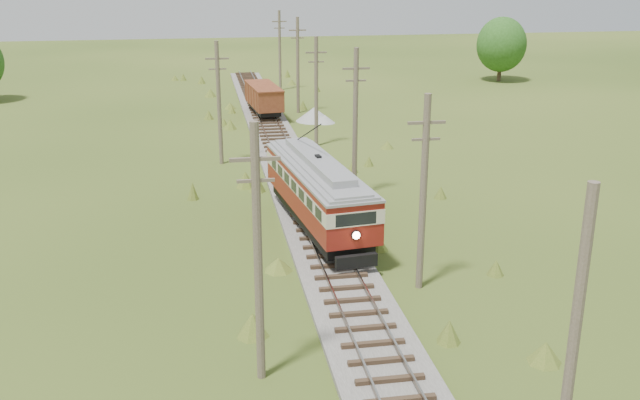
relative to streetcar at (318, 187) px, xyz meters
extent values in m
cube|color=#605B54|center=(0.00, 8.80, -2.44)|extent=(3.60, 96.00, 0.25)
cube|color=#726659|center=(-0.72, 8.80, -2.08)|extent=(0.08, 96.00, 0.17)
cube|color=#726659|center=(0.72, 8.80, -2.08)|extent=(0.08, 96.00, 0.17)
cube|color=#2D2116|center=(0.00, 8.80, -2.23)|extent=(2.40, 96.00, 0.16)
cube|color=black|center=(0.00, 0.00, -1.56)|extent=(3.62, 10.96, 0.44)
cube|color=maroon|center=(0.00, 0.00, -0.59)|extent=(4.15, 11.94, 1.07)
cube|color=beige|center=(0.00, 0.00, 0.29)|extent=(4.18, 12.00, 0.68)
cube|color=black|center=(0.00, 0.00, 0.29)|extent=(4.14, 11.48, 0.54)
cube|color=maroon|center=(0.00, 0.00, 0.77)|extent=(4.15, 11.94, 0.29)
cube|color=gray|center=(0.00, 0.00, 1.10)|extent=(4.21, 12.06, 0.37)
cube|color=gray|center=(0.00, 0.00, 1.43)|extent=(2.30, 8.85, 0.39)
sphere|color=#FFF2BF|center=(0.73, -5.88, -0.44)|extent=(0.35, 0.35, 0.35)
cylinder|color=black|center=(-0.22, 1.74, 2.53)|extent=(0.62, 4.51, 1.88)
cylinder|color=black|center=(-0.18, -4.48, -1.61)|extent=(0.21, 0.79, 0.78)
cylinder|color=black|center=(1.27, -4.30, -1.61)|extent=(0.21, 0.79, 0.78)
cylinder|color=black|center=(-1.27, 4.30, -1.61)|extent=(0.21, 0.79, 0.78)
cylinder|color=black|center=(0.18, 4.48, -1.61)|extent=(0.21, 0.79, 0.78)
cube|color=black|center=(0.00, 30.27, -1.69)|extent=(2.48, 6.58, 0.45)
cube|color=#622B17|center=(0.00, 30.27, -0.57)|extent=(3.01, 7.34, 1.79)
cube|color=#622B17|center=(0.00, 30.27, 0.36)|extent=(3.07, 7.48, 0.11)
cylinder|color=black|center=(-0.46, 28.07, -1.64)|extent=(0.18, 0.72, 0.71)
cylinder|color=black|center=(0.88, 28.20, -1.64)|extent=(0.18, 0.72, 0.71)
cylinder|color=black|center=(-0.88, 32.33, -1.64)|extent=(0.18, 0.72, 0.71)
cylinder|color=black|center=(0.45, 32.46, -1.64)|extent=(0.18, 0.72, 0.71)
cone|color=gray|center=(4.29, 27.91, -1.95)|extent=(3.29, 3.29, 1.23)
cone|color=gray|center=(5.11, 26.88, -2.20)|extent=(1.85, 1.85, 0.72)
cylinder|color=brown|center=(3.10, -20.20, 1.84)|extent=(0.30, 0.30, 8.80)
cylinder|color=brown|center=(3.30, -7.20, 1.74)|extent=(0.30, 0.30, 8.60)
cube|color=brown|center=(3.30, -7.20, 4.84)|extent=(1.60, 0.12, 0.12)
cube|color=brown|center=(3.30, -7.20, 4.14)|extent=(1.20, 0.10, 0.10)
cylinder|color=brown|center=(3.20, 5.80, 1.94)|extent=(0.30, 0.30, 9.00)
cube|color=brown|center=(3.20, 5.80, 5.24)|extent=(1.60, 0.12, 0.12)
cube|color=brown|center=(3.20, 5.80, 4.54)|extent=(1.20, 0.10, 0.10)
cylinder|color=brown|center=(3.00, 18.80, 1.64)|extent=(0.30, 0.30, 8.40)
cube|color=brown|center=(3.00, 18.80, 4.64)|extent=(1.60, 0.12, 0.12)
cube|color=brown|center=(3.00, 18.80, 3.94)|extent=(1.20, 0.10, 0.10)
cylinder|color=brown|center=(3.40, 31.80, 1.89)|extent=(0.30, 0.30, 8.90)
cube|color=brown|center=(3.40, 31.80, 5.14)|extent=(1.60, 0.12, 0.12)
cube|color=brown|center=(3.40, 31.80, 4.44)|extent=(1.20, 0.10, 0.10)
cylinder|color=brown|center=(3.20, 44.80, 1.79)|extent=(0.30, 0.30, 8.70)
cube|color=brown|center=(3.20, 44.80, 4.94)|extent=(1.60, 0.12, 0.12)
cube|color=brown|center=(3.20, 44.80, 4.24)|extent=(1.20, 0.10, 0.10)
cylinder|color=brown|center=(-4.20, -13.20, 1.94)|extent=(0.30, 0.30, 9.00)
cube|color=brown|center=(-4.20, -13.20, 5.24)|extent=(1.60, 0.12, 0.12)
cube|color=brown|center=(-4.20, -13.20, 4.54)|extent=(1.20, 0.10, 0.10)
cylinder|color=brown|center=(-4.50, 14.80, 1.74)|extent=(0.30, 0.30, 8.60)
cube|color=brown|center=(-4.50, 14.80, 4.84)|extent=(1.60, 0.12, 0.12)
cube|color=brown|center=(-4.50, 14.80, 4.14)|extent=(1.20, 0.10, 0.10)
cylinder|color=#38281C|center=(30.00, 46.80, -1.30)|extent=(0.50, 0.50, 2.52)
ellipsoid|color=#234C16|center=(30.00, 46.80, 1.78)|extent=(5.88, 5.88, 6.47)
camera|label=1|loc=(-5.80, -34.66, 11.05)|focal=40.00mm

